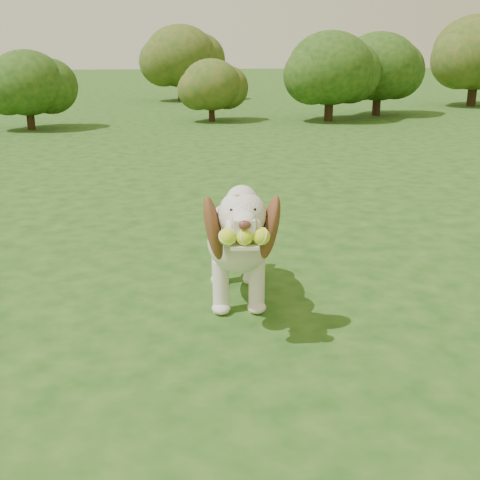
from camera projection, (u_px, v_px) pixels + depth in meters
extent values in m
plane|color=#183F12|center=(140.00, 281.00, 3.98)|extent=(80.00, 80.00, 0.00)
ellipsoid|color=silver|center=(237.00, 235.00, 3.64)|extent=(0.42, 0.72, 0.37)
ellipsoid|color=silver|center=(239.00, 241.00, 3.38)|extent=(0.39, 0.39, 0.35)
ellipsoid|color=silver|center=(235.00, 225.00, 3.87)|extent=(0.35, 0.35, 0.32)
cylinder|color=silver|center=(240.00, 233.00, 3.22)|extent=(0.21, 0.30, 0.28)
sphere|color=silver|center=(242.00, 215.00, 3.05)|extent=(0.27, 0.27, 0.25)
sphere|color=silver|center=(242.00, 201.00, 3.05)|extent=(0.18, 0.18, 0.16)
cube|color=silver|center=(244.00, 224.00, 2.92)|extent=(0.12, 0.16, 0.07)
ellipsoid|color=#592D28|center=(245.00, 225.00, 2.84)|extent=(0.06, 0.04, 0.05)
cube|color=silver|center=(244.00, 244.00, 2.94)|extent=(0.15, 0.17, 0.02)
ellipsoid|color=brown|center=(213.00, 229.00, 3.08)|extent=(0.16, 0.24, 0.39)
ellipsoid|color=brown|center=(270.00, 228.00, 3.09)|extent=(0.16, 0.25, 0.39)
cylinder|color=silver|center=(233.00, 213.00, 4.00)|extent=(0.08, 0.18, 0.14)
cylinder|color=silver|center=(221.00, 287.00, 3.48)|extent=(0.10, 0.10, 0.31)
cylinder|color=silver|center=(257.00, 286.00, 3.49)|extent=(0.10, 0.10, 0.31)
cylinder|color=silver|center=(219.00, 260.00, 3.92)|extent=(0.10, 0.10, 0.31)
cylinder|color=silver|center=(251.00, 259.00, 3.93)|extent=(0.10, 0.10, 0.31)
sphere|color=#ECF523|center=(227.00, 237.00, 2.88)|extent=(0.09, 0.09, 0.09)
sphere|color=#ECF523|center=(244.00, 237.00, 2.88)|extent=(0.09, 0.09, 0.09)
sphere|color=#ECF523|center=(261.00, 236.00, 2.89)|extent=(0.09, 0.09, 0.09)
cylinder|color=#382314|center=(472.00, 92.00, 15.67)|extent=(0.23, 0.23, 0.74)
ellipsoid|color=#143B12|center=(477.00, 52.00, 15.37)|extent=(2.21, 2.21, 1.88)
cylinder|color=#382314|center=(181.00, 89.00, 17.27)|extent=(0.21, 0.21, 0.68)
ellipsoid|color=#143B12|center=(180.00, 56.00, 16.99)|extent=(2.03, 2.03, 1.72)
cylinder|color=#382314|center=(377.00, 102.00, 13.55)|extent=(0.18, 0.18, 0.58)
ellipsoid|color=#143B12|center=(379.00, 66.00, 13.32)|extent=(1.75, 1.75, 1.49)
cylinder|color=#382314|center=(30.00, 117.00, 11.23)|extent=(0.14, 0.14, 0.46)
ellipsoid|color=#143B12|center=(27.00, 83.00, 11.04)|extent=(1.39, 1.39, 1.19)
cylinder|color=#382314|center=(212.00, 111.00, 12.46)|extent=(0.13, 0.13, 0.41)
ellipsoid|color=#143B12|center=(211.00, 85.00, 12.29)|extent=(1.22, 1.22, 1.04)
cylinder|color=#382314|center=(329.00, 107.00, 12.52)|extent=(0.18, 0.18, 0.58)
ellipsoid|color=#143B12|center=(331.00, 68.00, 12.28)|extent=(1.75, 1.75, 1.48)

